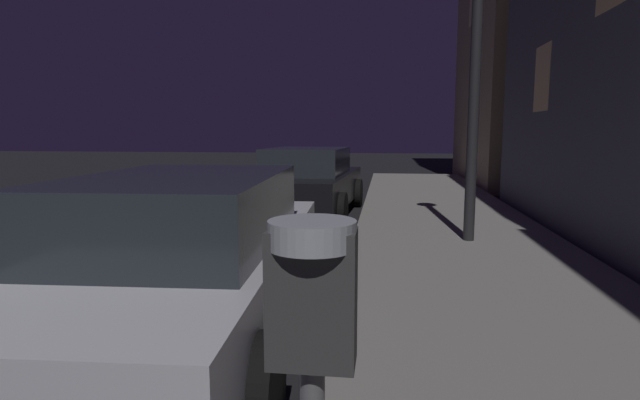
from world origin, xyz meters
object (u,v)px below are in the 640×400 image
car_silver (187,259)px  car_black (308,182)px  street_lamp (478,10)px  parking_meter (312,377)px

car_silver → car_black: same height
car_silver → street_lamp: bearing=52.4°
car_silver → car_black: size_ratio=1.06×
parking_meter → car_silver: 3.28m
street_lamp → car_black: bearing=135.2°
parking_meter → street_lamp: street_lamp is taller
parking_meter → car_black: (-1.49, 9.50, -0.53)m
parking_meter → car_silver: bearing=117.2°
car_silver → street_lamp: 5.47m
parking_meter → car_black: bearing=98.9°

